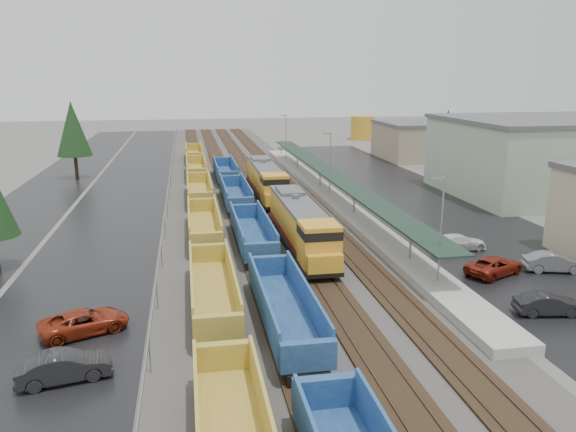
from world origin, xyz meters
name	(u,v)px	position (x,y,z in m)	size (l,w,h in m)	color
ballast_strip	(243,186)	(0.00, 60.00, 0.04)	(20.00, 160.00, 0.08)	#302D2B
trackbed	(243,185)	(0.00, 60.00, 0.16)	(14.60, 160.00, 0.22)	black
west_parking_lot	(128,190)	(-15.00, 60.00, 0.01)	(10.00, 160.00, 0.02)	black
west_road	(47,193)	(-25.00, 60.00, 0.01)	(9.00, 160.00, 0.02)	black
east_commuter_lot	(404,196)	(19.00, 50.00, 0.01)	(16.00, 100.00, 0.02)	black
station_platform	(330,193)	(9.50, 50.01, 0.73)	(3.00, 80.00, 8.00)	#9E9B93
chainlink_fence	(170,179)	(-9.50, 58.44, 1.61)	(0.08, 160.04, 2.02)	gray
industrial_buildings	(566,163)	(37.76, 45.85, 4.25)	(32.52, 75.30, 9.50)	tan
distant_hills	(315,112)	(44.79, 210.68, 0.00)	(301.00, 140.00, 25.20)	#4F5E49
tree_west_far	(73,129)	(-23.00, 70.00, 7.12)	(4.84, 4.84, 11.00)	#332316
tree_east	(447,135)	(28.00, 58.00, 6.47)	(4.40, 4.40, 10.00)	#332316
locomotive_lead	(301,225)	(2.00, 30.57, 2.25)	(2.80, 18.48, 4.18)	black
locomotive_trail	(266,180)	(2.00, 51.57, 2.25)	(2.80, 18.48, 4.18)	black
well_string_yellow	(204,225)	(-6.00, 35.83, 1.20)	(2.75, 110.33, 2.44)	#A2922D
well_string_blue	(265,264)	(-2.00, 24.10, 1.21)	(2.79, 95.32, 2.47)	navy
storage_tank	(362,128)	(32.84, 110.90, 2.66)	(5.33, 5.33, 5.33)	gold
parked_car_west_b	(64,367)	(-13.59, 12.07, 0.74)	(4.49, 1.56, 1.48)	black
parked_car_west_c	(84,322)	(-13.50, 17.36, 0.69)	(5.00, 2.30, 1.39)	maroon
parked_car_east_a	(548,304)	(14.52, 14.92, 0.68)	(4.10, 1.43, 1.35)	black
parked_car_east_b	(494,266)	(15.04, 22.15, 0.68)	(4.92, 2.27, 1.37)	maroon
parked_car_east_c	(459,242)	(15.32, 28.33, 0.68)	(4.66, 1.90, 1.35)	silver
parked_car_east_e	(554,262)	(19.84, 21.98, 0.73)	(4.45, 1.55, 1.46)	slate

